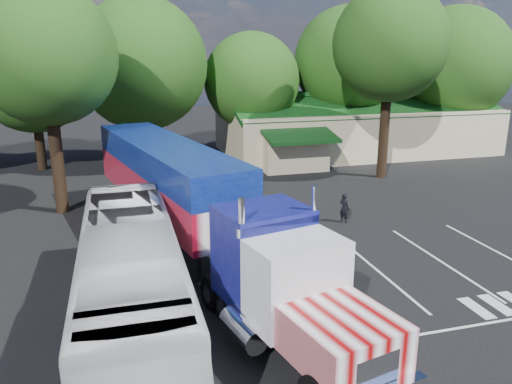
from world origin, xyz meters
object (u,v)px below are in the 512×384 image
object	(u,v)px
bicycle	(257,181)
semi_truck	(188,195)
tour_bus	(131,278)
woman	(344,208)
silver_sedan	(290,157)

from	to	relation	value
bicycle	semi_truck	bearing A→B (deg)	-124.62
bicycle	tour_bus	size ratio (longest dim) A/B	0.14
semi_truck	tour_bus	bearing A→B (deg)	-127.96
woman	tour_bus	world-z (taller)	tour_bus
semi_truck	bicycle	distance (m)	11.90
semi_truck	tour_bus	size ratio (longest dim) A/B	1.78
woman	silver_sedan	distance (m)	13.68
tour_bus	silver_sedan	distance (m)	25.28
woman	silver_sedan	xyz separation A→B (m)	(1.62, 13.58, -0.05)
tour_bus	woman	bearing A→B (deg)	34.84
semi_truck	bicycle	xyz separation A→B (m)	(6.04, 10.00, -2.29)
semi_truck	silver_sedan	bearing A→B (deg)	43.17
bicycle	silver_sedan	xyz separation A→B (m)	(4.32, 5.58, 0.27)
tour_bus	silver_sedan	bearing A→B (deg)	58.73
woman	bicycle	size ratio (longest dim) A/B	0.86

